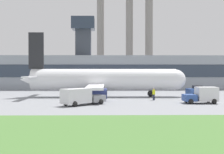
# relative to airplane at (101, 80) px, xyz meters

# --- Properties ---
(ground_plane) EXTENTS (400.00, 400.00, 0.00)m
(ground_plane) POSITION_rel_airplane_xyz_m (0.62, -4.32, -2.84)
(ground_plane) COLOR gray
(terminal_building) EXTENTS (64.23, 12.43, 17.63)m
(terminal_building) POSITION_rel_airplane_xyz_m (0.37, 25.12, 1.44)
(terminal_building) COLOR #8C939E
(terminal_building) RESTS_ON ground_plane
(smokestack_left) EXTENTS (2.92, 2.92, 34.33)m
(smokestack_left) POSITION_rel_airplane_xyz_m (-1.20, 58.70, 14.45)
(smokestack_left) COLOR gray
(smokestack_left) RESTS_ON ground_plane
(smokestack_right) EXTENTS (2.88, 2.88, 40.40)m
(smokestack_right) POSITION_rel_airplane_xyz_m (8.98, 57.02, 17.48)
(smokestack_right) COLOR gray
(smokestack_right) RESTS_ON ground_plane
(smokestack_far) EXTENTS (3.02, 3.02, 36.74)m
(smokestack_far) POSITION_rel_airplane_xyz_m (15.67, 55.34, 15.66)
(smokestack_far) COLOR gray
(smokestack_far) RESTS_ON ground_plane
(airplane) EXTENTS (27.97, 25.10, 10.85)m
(airplane) POSITION_rel_airplane_xyz_m (0.00, 0.00, 0.00)
(airplane) COLOR white
(airplane) RESTS_ON ground_plane
(pushback_tug) EXTENTS (3.70, 2.99, 1.94)m
(pushback_tug) POSITION_rel_airplane_xyz_m (16.07, -0.67, -1.97)
(pushback_tug) COLOR #2D4C93
(pushback_tug) RESTS_ON ground_plane
(baggage_truck) EXTENTS (4.51, 2.90, 2.21)m
(baggage_truck) POSITION_rel_airplane_xyz_m (13.84, -10.74, -1.75)
(baggage_truck) COLOR #2D4C93
(baggage_truck) RESTS_ON ground_plane
(fuel_truck) EXTENTS (5.78, 5.52, 2.14)m
(fuel_truck) POSITION_rel_airplane_xyz_m (-2.45, -12.91, -1.77)
(fuel_truck) COLOR gray
(fuel_truck) RESTS_ON ground_plane
(ground_crew_person) EXTENTS (0.50, 0.50, 1.80)m
(ground_crew_person) POSITION_rel_airplane_xyz_m (7.92, -6.21, -1.92)
(ground_crew_person) COLOR #23283D
(ground_crew_person) RESTS_ON ground_plane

